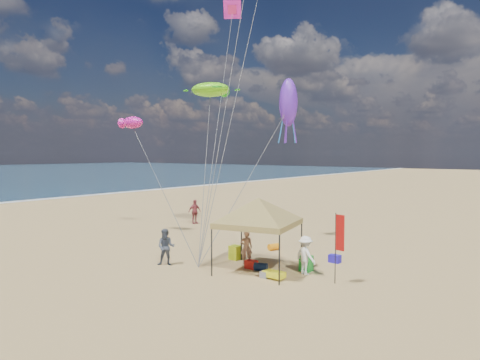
% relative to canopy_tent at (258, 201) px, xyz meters
% --- Properties ---
extents(ground, '(280.00, 280.00, 0.00)m').
position_rel_canopy_tent_xyz_m(ground, '(-1.99, -1.79, -3.21)').
color(ground, tan).
rests_on(ground, ground).
extents(canopy_tent, '(6.10, 6.10, 3.86)m').
position_rel_canopy_tent_xyz_m(canopy_tent, '(0.00, 0.00, 0.00)').
color(canopy_tent, black).
rests_on(canopy_tent, ground).
extents(feather_flag, '(0.44, 0.12, 2.92)m').
position_rel_canopy_tent_xyz_m(feather_flag, '(3.69, 0.42, -1.26)').
color(feather_flag, black).
rests_on(feather_flag, ground).
extents(cooler_red, '(0.54, 0.38, 0.38)m').
position_rel_canopy_tent_xyz_m(cooler_red, '(-0.53, 0.19, -3.02)').
color(cooler_red, red).
rests_on(cooler_red, ground).
extents(cooler_blue, '(0.54, 0.38, 0.38)m').
position_rel_canopy_tent_xyz_m(cooler_blue, '(2.04, 3.58, -3.02)').
color(cooler_blue, '#2316BA').
rests_on(cooler_blue, ground).
extents(bag_navy, '(0.69, 0.54, 0.36)m').
position_rel_canopy_tent_xyz_m(bag_navy, '(0.04, 0.14, -3.03)').
color(bag_navy, '#0B1932').
rests_on(bag_navy, ground).
extents(bag_orange, '(0.54, 0.69, 0.36)m').
position_rel_canopy_tent_xyz_m(bag_orange, '(-1.82, 4.00, -3.03)').
color(bag_orange, orange).
rests_on(bag_orange, ground).
extents(chair_green, '(0.50, 0.50, 0.70)m').
position_rel_canopy_tent_xyz_m(chair_green, '(1.68, 1.37, -2.86)').
color(chair_green, '#1B9729').
rests_on(chair_green, ground).
extents(chair_yellow, '(0.50, 0.50, 0.70)m').
position_rel_canopy_tent_xyz_m(chair_yellow, '(-2.19, 1.08, -2.86)').
color(chair_yellow, '#D4F51B').
rests_on(chair_yellow, ground).
extents(crate_grey, '(0.34, 0.30, 0.28)m').
position_rel_canopy_tent_xyz_m(crate_grey, '(0.80, -0.65, -3.07)').
color(crate_grey, gray).
rests_on(crate_grey, ground).
extents(beach_cart, '(0.90, 0.50, 0.24)m').
position_rel_canopy_tent_xyz_m(beach_cart, '(1.22, -0.55, -3.01)').
color(beach_cart, yellow).
rests_on(beach_cart, ground).
extents(person_near_a, '(0.70, 0.67, 1.60)m').
position_rel_canopy_tent_xyz_m(person_near_a, '(-1.22, 0.72, -2.41)').
color(person_near_a, '#AA7A61').
rests_on(person_near_a, ground).
extents(person_near_b, '(1.08, 1.04, 1.75)m').
position_rel_canopy_tent_xyz_m(person_near_b, '(-4.06, -1.85, -2.34)').
color(person_near_b, '#3E4654').
rests_on(person_near_b, ground).
extents(person_near_c, '(1.25, 0.95, 1.71)m').
position_rel_canopy_tent_xyz_m(person_near_c, '(1.94, 0.86, -2.36)').
color(person_near_c, white).
rests_on(person_near_c, ground).
extents(person_far_a, '(0.67, 1.14, 1.83)m').
position_rel_canopy_tent_xyz_m(person_far_a, '(-11.47, 7.80, -2.30)').
color(person_far_a, '#983A41').
rests_on(person_far_a, ground).
extents(turtle_kite, '(3.00, 2.55, 0.90)m').
position_rel_canopy_tent_xyz_m(turtle_kite, '(-7.80, 5.55, 6.23)').
color(turtle_kite, '#67EE13').
rests_on(turtle_kite, ground).
extents(fish_kite, '(1.97, 1.42, 0.79)m').
position_rel_canopy_tent_xyz_m(fish_kite, '(-11.93, 2.51, 4.12)').
color(fish_kite, '#D41A98').
rests_on(fish_kite, ground).
extents(squid_kite, '(1.30, 1.30, 2.90)m').
position_rel_canopy_tent_xyz_m(squid_kite, '(-2.80, 7.04, 5.19)').
color(squid_kite, '#6326C6').
rests_on(squid_kite, ground).
extents(stunt_kite_pink, '(1.45, 1.26, 1.23)m').
position_rel_canopy_tent_xyz_m(stunt_kite_pink, '(-10.07, 10.64, 13.08)').
color(stunt_kite_pink, '#FF25D6').
rests_on(stunt_kite_pink, ground).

